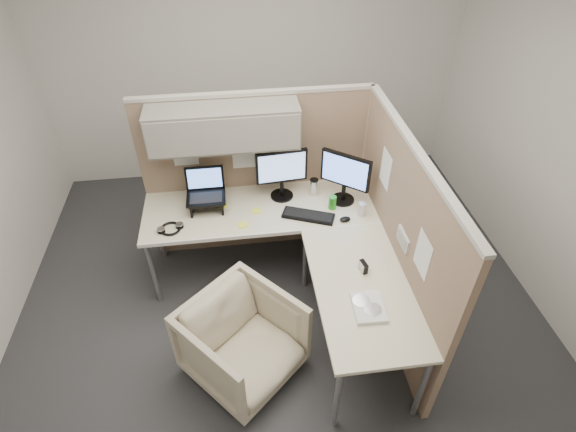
{
  "coord_description": "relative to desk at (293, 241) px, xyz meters",
  "views": [
    {
      "loc": [
        -0.27,
        -2.48,
        3.15
      ],
      "look_at": [
        0.1,
        0.25,
        0.85
      ],
      "focal_mm": 28.0,
      "sensor_mm": 36.0,
      "label": 1
    }
  ],
  "objects": [
    {
      "name": "paper_stack",
      "position": [
        0.4,
        -0.78,
        0.06
      ],
      "size": [
        0.22,
        0.27,
        0.03
      ],
      "rotation": [
        0.0,
        0.0,
        -0.04
      ],
      "color": "white",
      "rests_on": "desk"
    },
    {
      "name": "travel_mug",
      "position": [
        0.26,
        0.54,
        0.12
      ],
      "size": [
        0.07,
        0.07,
        0.16
      ],
      "color": "silver",
      "rests_on": "desk"
    },
    {
      "name": "partition_right",
      "position": [
        0.78,
        -0.19,
        0.13
      ],
      "size": [
        0.07,
        2.03,
        1.63
      ],
      "color": "#8C715C",
      "rests_on": "ground"
    },
    {
      "name": "headphones",
      "position": [
        -0.97,
        0.22,
        0.06
      ],
      "size": [
        0.21,
        0.21,
        0.03
      ],
      "rotation": [
        0.0,
        0.0,
        0.26
      ],
      "color": "black",
      "rests_on": "desk"
    },
    {
      "name": "soda_can_green",
      "position": [
        0.61,
        0.2,
        0.1
      ],
      "size": [
        0.07,
        0.07,
        0.12
      ],
      "primitive_type": "cylinder",
      "color": "silver",
      "rests_on": "desk"
    },
    {
      "name": "desk_clock",
      "position": [
        0.46,
        -0.43,
        0.08
      ],
      "size": [
        0.05,
        0.09,
        0.08
      ],
      "rotation": [
        0.0,
        0.0,
        -1.35
      ],
      "color": "black",
      "rests_on": "desk"
    },
    {
      "name": "keyboard",
      "position": [
        0.16,
        0.23,
        0.05
      ],
      "size": [
        0.46,
        0.3,
        0.02
      ],
      "primitive_type": "cube",
      "rotation": [
        0.0,
        0.0,
        -0.39
      ],
      "color": "black",
      "rests_on": "desk"
    },
    {
      "name": "soda_can_silver",
      "position": [
        0.38,
        0.32,
        0.1
      ],
      "size": [
        0.07,
        0.07,
        0.12
      ],
      "primitive_type": "cylinder",
      "color": "#268C1E",
      "rests_on": "desk"
    },
    {
      "name": "monitor_left",
      "position": [
        -0.02,
        0.55,
        0.32
      ],
      "size": [
        0.44,
        0.2,
        0.47
      ],
      "rotation": [
        0.0,
        0.0,
        0.08
      ],
      "color": "black",
      "rests_on": "desk"
    },
    {
      "name": "desk",
      "position": [
        0.0,
        0.0,
        0.0
      ],
      "size": [
        2.0,
        1.98,
        0.73
      ],
      "color": "beige",
      "rests_on": "ground"
    },
    {
      "name": "sticky_note_a",
      "position": [
        -0.39,
        0.2,
        0.05
      ],
      "size": [
        0.1,
        0.1,
        0.01
      ],
      "primitive_type": "cube",
      "rotation": [
        0.0,
        0.0,
        0.34
      ],
      "color": "#EBF23F",
      "rests_on": "desk"
    },
    {
      "name": "sticky_note_d",
      "position": [
        -0.26,
        0.37,
        0.05
      ],
      "size": [
        0.08,
        0.08,
        0.01
      ],
      "primitive_type": "cube",
      "rotation": [
        0.0,
        0.0,
        -0.09
      ],
      "color": "#EBF23F",
      "rests_on": "desk"
    },
    {
      "name": "partition_back",
      "position": [
        -0.34,
        0.7,
        0.41
      ],
      "size": [
        2.0,
        0.36,
        1.63
      ],
      "color": "#8C715C",
      "rests_on": "ground"
    },
    {
      "name": "ground",
      "position": [
        -0.12,
        -0.13,
        -0.69
      ],
      "size": [
        4.5,
        4.5,
        0.0
      ],
      "primitive_type": "plane",
      "color": "#2B2B2F",
      "rests_on": "ground"
    },
    {
      "name": "sticky_note_c",
      "position": [
        -0.54,
        0.48,
        0.05
      ],
      "size": [
        0.08,
        0.08,
        0.01
      ],
      "primitive_type": "cube",
      "rotation": [
        0.0,
        0.0,
        0.13
      ],
      "color": "#EBF23F",
      "rests_on": "desk"
    },
    {
      "name": "monitor_right",
      "position": [
        0.5,
        0.42,
        0.32
      ],
      "size": [
        0.37,
        0.3,
        0.47
      ],
      "rotation": [
        0.0,
        0.0,
        -0.67
      ],
      "color": "black",
      "rests_on": "desk"
    },
    {
      "name": "office_chair",
      "position": [
        -0.46,
        -0.65,
        -0.31
      ],
      "size": [
        1.0,
        0.99,
        0.75
      ],
      "primitive_type": "imported",
      "rotation": [
        0.0,
        0.0,
        0.73
      ],
      "color": "#C5B19C",
      "rests_on": "ground"
    },
    {
      "name": "laptop_station",
      "position": [
        -0.68,
        0.48,
        0.17
      ],
      "size": [
        0.32,
        0.28,
        0.34
      ],
      "color": "black",
      "rests_on": "desk"
    },
    {
      "name": "mouse",
      "position": [
        0.46,
        0.14,
        0.06
      ],
      "size": [
        0.1,
        0.08,
        0.03
      ],
      "primitive_type": "ellipsoid",
      "rotation": [
        0.0,
        0.0,
        0.17
      ],
      "color": "black",
      "rests_on": "desk"
    }
  ]
}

